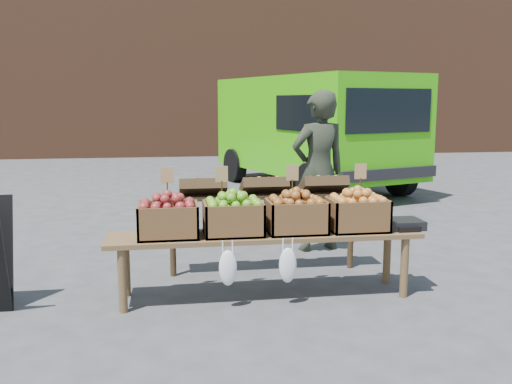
{
  "coord_description": "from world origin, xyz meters",
  "views": [
    {
      "loc": [
        -1.06,
        -4.36,
        1.71
      ],
      "look_at": [
        -0.25,
        0.87,
        0.85
      ],
      "focal_mm": 40.0,
      "sensor_mm": 36.0,
      "label": 1
    }
  ],
  "objects": [
    {
      "name": "ground",
      "position": [
        0.0,
        0.0,
        0.0
      ],
      "size": [
        80.0,
        80.0,
        0.0
      ],
      "primitive_type": "plane",
      "color": "#434345"
    },
    {
      "name": "delivery_van",
      "position": [
        1.69,
        6.36,
        1.07
      ],
      "size": [
        3.58,
        5.21,
        2.13
      ],
      "primitive_type": null,
      "rotation": [
        0.0,
        0.0,
        0.32
      ],
      "color": "#3BC10A",
      "rests_on": "ground"
    },
    {
      "name": "vendor",
      "position": [
        0.62,
        1.85,
        0.91
      ],
      "size": [
        0.75,
        0.58,
        1.82
      ],
      "primitive_type": "imported",
      "rotation": [
        0.0,
        0.0,
        3.38
      ],
      "color": "#282D20",
      "rests_on": "ground"
    },
    {
      "name": "back_table",
      "position": [
        -0.14,
        1.09,
        0.52
      ],
      "size": [
        2.1,
        0.44,
        1.04
      ],
      "primitive_type": null,
      "color": "#372816",
      "rests_on": "ground"
    },
    {
      "name": "display_bench",
      "position": [
        -0.25,
        0.37,
        0.28
      ],
      "size": [
        2.7,
        0.56,
        0.57
      ],
      "primitive_type": null,
      "color": "brown",
      "rests_on": "ground"
    },
    {
      "name": "crate_golden_apples",
      "position": [
        -1.07,
        0.37,
        0.71
      ],
      "size": [
        0.5,
        0.4,
        0.28
      ],
      "primitive_type": null,
      "color": "maroon",
      "rests_on": "display_bench"
    },
    {
      "name": "crate_russet_pears",
      "position": [
        -0.52,
        0.37,
        0.71
      ],
      "size": [
        0.5,
        0.4,
        0.28
      ],
      "primitive_type": null,
      "color": "#4B961B",
      "rests_on": "display_bench"
    },
    {
      "name": "crate_red_apples",
      "position": [
        0.03,
        0.37,
        0.71
      ],
      "size": [
        0.5,
        0.4,
        0.28
      ],
      "primitive_type": null,
      "color": "olive",
      "rests_on": "display_bench"
    },
    {
      "name": "crate_green_apples",
      "position": [
        0.58,
        0.37,
        0.71
      ],
      "size": [
        0.5,
        0.4,
        0.28
      ],
      "primitive_type": null,
      "color": "#A68525",
      "rests_on": "display_bench"
    },
    {
      "name": "weighing_scale",
      "position": [
        1.0,
        0.37,
        0.61
      ],
      "size": [
        0.34,
        0.3,
        0.08
      ],
      "primitive_type": "cube",
      "color": "black",
      "rests_on": "display_bench"
    }
  ]
}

